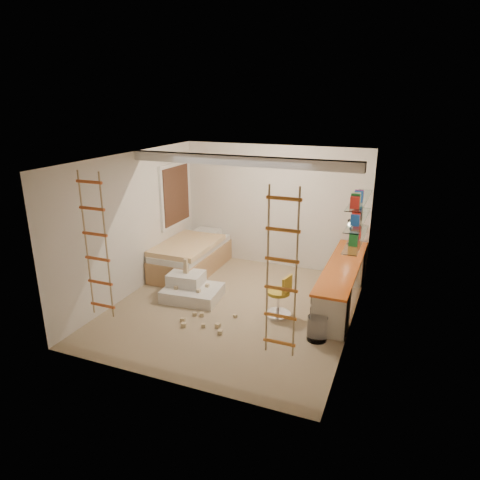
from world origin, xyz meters
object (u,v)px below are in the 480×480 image
at_px(bed, 191,256).
at_px(swivel_chair, 279,301).
at_px(desk, 342,282).
at_px(play_platform, 191,289).

relative_size(bed, swivel_chair, 2.67).
xyz_separation_m(desk, bed, (-3.20, 0.36, -0.07)).
bearing_deg(swivel_chair, bed, 151.75).
relative_size(swivel_chair, play_platform, 0.70).
height_order(desk, swivel_chair, desk).
bearing_deg(bed, play_platform, -62.61).
bearing_deg(play_platform, bed, 117.39).
bearing_deg(play_platform, swivel_chair, -2.42).
bearing_deg(swivel_chair, play_platform, 177.58).
bearing_deg(swivel_chair, desk, 44.89).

